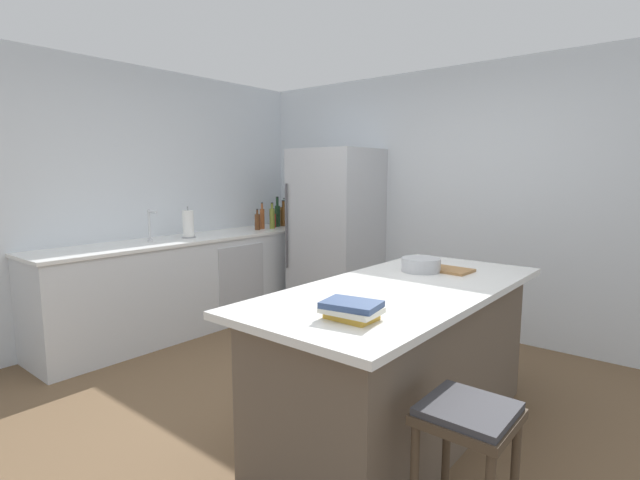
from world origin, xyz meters
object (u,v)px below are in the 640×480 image
at_px(bar_stool, 467,433).
at_px(syrup_bottle, 257,222).
at_px(hot_sauce_bottle, 274,220).
at_px(olive_oil_bottle, 272,218).
at_px(sink_faucet, 150,225).
at_px(cutting_board, 445,269).
at_px(kitchen_island, 401,359).
at_px(gin_bottle, 285,214).
at_px(mixing_bowl, 421,265).
at_px(refrigerator, 336,234).
at_px(wine_bottle, 277,215).
at_px(whiskey_bottle, 284,216).
at_px(vinegar_bottle, 262,218).
at_px(cookbook_stack, 351,310).
at_px(paper_towel_roll, 188,224).

relative_size(bar_stool, syrup_bottle, 2.76).
bearing_deg(hot_sauce_bottle, syrup_bottle, -84.24).
xyz_separation_m(olive_oil_bottle, syrup_bottle, (-0.04, -0.20, -0.03)).
height_order(sink_faucet, cutting_board, sink_faucet).
relative_size(kitchen_island, syrup_bottle, 9.02).
bearing_deg(bar_stool, cutting_board, 118.68).
distance_m(gin_bottle, mixing_bowl, 2.97).
relative_size(refrigerator, cutting_board, 5.16).
bearing_deg(bar_stool, wine_bottle, 145.20).
relative_size(bar_stool, whiskey_bottle, 2.09).
distance_m(hot_sauce_bottle, vinegar_bottle, 0.19).
height_order(refrigerator, cookbook_stack, refrigerator).
relative_size(refrigerator, paper_towel_roll, 5.88).
distance_m(kitchen_island, olive_oil_bottle, 3.02).
distance_m(sink_faucet, syrup_bottle, 1.29).
bearing_deg(whiskey_bottle, syrup_bottle, -83.39).
bearing_deg(cookbook_stack, cutting_board, 96.24).
bearing_deg(refrigerator, bar_stool, -43.48).
relative_size(paper_towel_roll, syrup_bottle, 1.31).
height_order(vinegar_bottle, mixing_bowl, vinegar_bottle).
relative_size(refrigerator, sink_faucet, 6.11).
bearing_deg(hot_sauce_bottle, kitchen_island, -30.59).
distance_m(whiskey_bottle, olive_oil_bottle, 0.31).
bearing_deg(wine_bottle, paper_towel_roll, -89.05).
height_order(kitchen_island, refrigerator, refrigerator).
distance_m(refrigerator, syrup_bottle, 0.92).
xyz_separation_m(hot_sauce_bottle, syrup_bottle, (0.03, -0.29, 0.00)).
relative_size(syrup_bottle, mixing_bowl, 0.91).
xyz_separation_m(syrup_bottle, cookbook_stack, (2.75, -1.99, -0.07)).
relative_size(refrigerator, olive_oil_bottle, 6.00).
xyz_separation_m(gin_bottle, wine_bottle, (0.06, -0.19, 0.01)).
xyz_separation_m(bar_stool, paper_towel_roll, (-3.33, 1.04, 0.53)).
bearing_deg(cutting_board, refrigerator, 148.61).
xyz_separation_m(refrigerator, cutting_board, (1.78, -1.09, 0.00)).
xyz_separation_m(bar_stool, syrup_bottle, (-3.29, 1.94, 0.50)).
relative_size(whiskey_bottle, cookbook_stack, 1.11).
height_order(refrigerator, gin_bottle, refrigerator).
xyz_separation_m(refrigerator, hot_sauce_bottle, (-0.85, -0.11, 0.11)).
xyz_separation_m(paper_towel_roll, cutting_board, (2.65, 0.21, -0.15)).
relative_size(kitchen_island, paper_towel_roll, 6.86).
bearing_deg(olive_oil_bottle, refrigerator, 14.77).
height_order(vinegar_bottle, syrup_bottle, vinegar_bottle).
height_order(refrigerator, whiskey_bottle, refrigerator).
bearing_deg(kitchen_island, bar_stool, -44.46).
xyz_separation_m(vinegar_bottle, mixing_bowl, (2.52, -0.92, -0.10)).
xyz_separation_m(bar_stool, cutting_board, (-0.69, 1.25, 0.39)).
bearing_deg(hot_sauce_bottle, sink_faucet, -92.63).
height_order(olive_oil_bottle, mixing_bowl, olive_oil_bottle).
bearing_deg(gin_bottle, vinegar_bottle, -78.68).
relative_size(syrup_bottle, cookbook_stack, 0.84).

